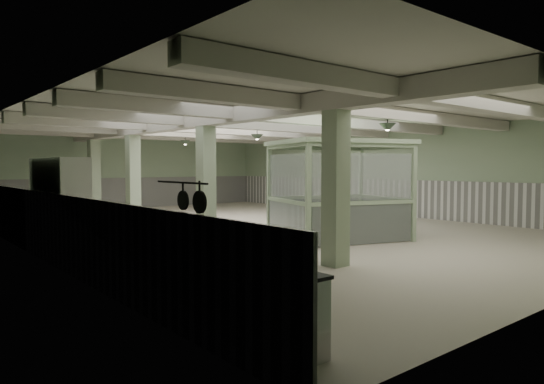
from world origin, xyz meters
TOP-DOWN VIEW (x-y plane):
  - floor at (0.00, 0.00)m, footprint 20.00×20.00m
  - ceiling at (0.00, 0.00)m, footprint 14.00×20.00m
  - wall_back at (0.00, 10.00)m, footprint 14.00×0.02m
  - wall_left at (-7.00, 0.00)m, footprint 0.02×20.00m
  - wall_right at (7.00, 0.00)m, footprint 0.02×20.00m
  - wainscot_left at (-6.97, 0.00)m, footprint 0.05×19.90m
  - wainscot_right at (6.97, 0.00)m, footprint 0.05×19.90m
  - wainscot_back at (0.00, 9.97)m, footprint 13.90×0.05m
  - girder at (-2.50, 0.00)m, footprint 0.45×19.90m
  - beam_a at (0.00, -7.50)m, footprint 13.90×0.35m
  - beam_b at (0.00, -5.00)m, footprint 13.90×0.35m
  - beam_c at (0.00, -2.50)m, footprint 13.90×0.35m
  - beam_d at (0.00, 0.00)m, footprint 13.90×0.35m
  - beam_e at (0.00, 2.50)m, footprint 13.90×0.35m
  - beam_f at (0.00, 5.00)m, footprint 13.90×0.35m
  - beam_g at (0.00, 7.50)m, footprint 13.90×0.35m
  - column_a at (-2.50, -6.00)m, footprint 0.42×0.42m
  - column_b at (-2.50, -1.00)m, footprint 0.42×0.42m
  - column_c at (-2.50, 4.00)m, footprint 0.42×0.42m
  - column_d at (-2.50, 8.00)m, footprint 0.42×0.42m
  - hook_rail at (-6.93, -7.60)m, footprint 0.02×1.20m
  - pendant_front at (0.50, -5.00)m, footprint 0.44×0.44m
  - pendant_mid at (0.50, 0.50)m, footprint 0.44×0.44m
  - pendant_back at (0.50, 5.50)m, footprint 0.44×0.44m
  - prep_counter at (-6.54, -7.00)m, footprint 0.83×4.73m
  - pitcher_near at (-6.65, -8.87)m, footprint 0.29×0.31m
  - pitcher_far at (-6.37, -7.75)m, footprint 0.29×0.31m
  - veg_colander at (-6.59, -6.40)m, footprint 0.41×0.41m
  - orange_bowl at (-6.47, -7.94)m, footprint 0.28×0.28m
  - skillet_near at (-6.88, -7.94)m, footprint 0.04×0.27m
  - skillet_far at (-6.88, -7.55)m, footprint 0.03×0.24m
  - walkin_cooler at (-6.62, -1.58)m, footprint 1.10×2.48m
  - guard_booth at (0.42, -3.37)m, footprint 4.15×3.81m
  - filing_cabinet at (2.47, -3.88)m, footprint 0.54×0.62m

SIDE VIEW (x-z plane):
  - floor at x=0.00m, z-range 0.00..0.00m
  - prep_counter at x=-6.54m, z-range 0.01..0.92m
  - filing_cabinet at x=2.47m, z-range 0.00..1.12m
  - wainscot_left at x=-6.97m, z-range 0.00..1.50m
  - wainscot_right at x=6.97m, z-range 0.00..1.50m
  - wainscot_back at x=0.00m, z-range 0.00..1.50m
  - orange_bowl at x=-6.47m, z-range 0.90..0.98m
  - veg_colander at x=-6.59m, z-range 0.90..1.07m
  - pitcher_far at x=-6.37m, z-range 0.90..1.21m
  - pitcher_near at x=-6.65m, z-range 0.90..1.22m
  - walkin_cooler at x=-6.62m, z-range 0.00..2.27m
  - skillet_near at x=-6.88m, z-range 1.50..1.76m
  - skillet_far at x=-6.88m, z-range 1.51..1.75m
  - wall_back at x=0.00m, z-range 0.00..3.60m
  - wall_left at x=-7.00m, z-range 0.00..3.60m
  - wall_right at x=7.00m, z-range 0.00..3.60m
  - column_a at x=-2.50m, z-range 0.00..3.60m
  - column_b at x=-2.50m, z-range 0.00..3.60m
  - column_c at x=-2.50m, z-range 0.00..3.60m
  - column_d at x=-2.50m, z-range 0.00..3.60m
  - hook_rail at x=-6.93m, z-range 1.84..1.86m
  - guard_booth at x=0.42m, z-range 0.47..3.24m
  - pendant_front at x=0.50m, z-range 2.94..3.16m
  - pendant_mid at x=0.50m, z-range 2.94..3.16m
  - pendant_back at x=0.50m, z-range 2.94..3.16m
  - girder at x=-2.50m, z-range 3.18..3.58m
  - beam_a at x=0.00m, z-range 3.26..3.58m
  - beam_b at x=0.00m, z-range 3.26..3.58m
  - beam_c at x=0.00m, z-range 3.26..3.58m
  - beam_d at x=0.00m, z-range 3.26..3.58m
  - beam_e at x=0.00m, z-range 3.26..3.58m
  - beam_f at x=0.00m, z-range 3.26..3.58m
  - beam_g at x=0.00m, z-range 3.26..3.58m
  - ceiling at x=0.00m, z-range 3.59..3.61m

